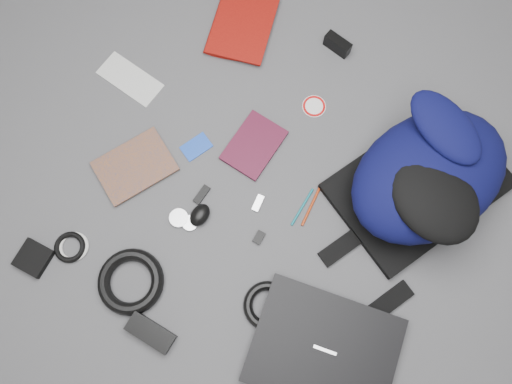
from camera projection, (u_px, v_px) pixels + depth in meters
The scene contains 24 objects.
ground at pixel (256, 194), 1.48m from camera, with size 4.00×4.00×0.00m, color #4F4F51.
backpack at pixel (429, 176), 1.38m from camera, with size 0.36×0.53×0.22m, color black, non-canonical shape.
laptop at pixel (324, 350), 1.35m from camera, with size 0.38×0.30×0.04m, color black.
textbook_red at pixel (214, 19), 1.62m from camera, with size 0.19×0.26×0.03m, color maroon.
comic_book at pixel (122, 145), 1.51m from camera, with size 0.16×0.22×0.02m, color #CC6A0E.
envelope at pixel (130, 79), 1.58m from camera, with size 0.21×0.09×0.00m, color silver.
dvd_case at pixel (254, 145), 1.51m from camera, with size 0.13×0.19×0.01m, color #3B0B1C.
compact_camera at pixel (338, 44), 1.58m from camera, with size 0.09×0.03×0.05m, color black.
sticker_disc at pixel (314, 106), 1.55m from camera, with size 0.07×0.07×0.00m, color white.
pen_teal at pixel (302, 207), 1.47m from camera, with size 0.01×0.01×0.13m, color #0C6471.
pen_red at pixel (312, 204), 1.47m from camera, with size 0.01×0.01×0.14m, color #A22F0C.
id_badge at pixel (196, 147), 1.52m from camera, with size 0.06×0.09×0.00m, color blue.
usb_black at pixel (202, 195), 1.48m from camera, with size 0.02×0.06×0.01m, color black.
usb_silver at pixel (258, 203), 1.47m from camera, with size 0.02×0.05×0.01m, color silver.
key_fob at pixel (259, 237), 1.44m from camera, with size 0.02×0.04×0.01m, color black.
mouse at pixel (200, 215), 1.45m from camera, with size 0.05×0.07×0.04m, color black.
headphone_left at pixel (179, 218), 1.46m from camera, with size 0.06×0.06×0.01m, color #B0B0B3.
headphone_right at pixel (190, 223), 1.45m from camera, with size 0.05×0.05×0.01m, color silver.
cable_coil at pixel (268, 305), 1.39m from camera, with size 0.14×0.14×0.03m, color black.
power_brick at pixel (151, 332), 1.37m from camera, with size 0.13×0.06×0.03m, color black.
power_cord_coil at pixel (131, 282), 1.40m from camera, with size 0.19×0.19×0.04m, color black.
pouch at pixel (33, 258), 1.42m from camera, with size 0.09×0.09×0.02m, color black.
earbud_coil at pixel (70, 247), 1.43m from camera, with size 0.09×0.09×0.02m, color black.
white_cable_coil at pixel (74, 247), 1.44m from camera, with size 0.09×0.09×0.01m, color silver.
Camera 1 is at (0.20, -0.31, 1.44)m, focal length 35.00 mm.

